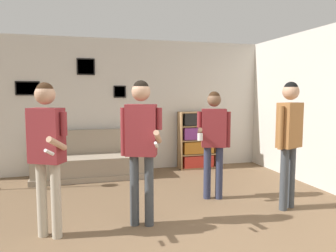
% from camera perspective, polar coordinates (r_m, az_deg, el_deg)
% --- Properties ---
extents(wall_back, '(8.14, 0.08, 2.70)m').
position_cam_1_polar(wall_back, '(6.84, -6.84, 3.58)').
color(wall_back, beige).
rests_on(wall_back, ground_plane).
extents(wall_right, '(0.06, 6.56, 2.70)m').
position_cam_1_polar(wall_right, '(6.09, 24.79, 2.79)').
color(wall_right, beige).
rests_on(wall_right, ground_plane).
extents(couch, '(2.07, 0.80, 0.89)m').
position_cam_1_polar(couch, '(6.48, -13.66, -6.14)').
color(couch, gray).
rests_on(couch, ground_plane).
extents(bookshelf, '(0.81, 0.30, 1.21)m').
position_cam_1_polar(bookshelf, '(7.05, 5.14, -2.45)').
color(bookshelf, '#A87F51').
rests_on(bookshelf, ground_plane).
extents(person_player_foreground_left, '(0.45, 0.60, 1.73)m').
position_cam_1_polar(person_player_foreground_left, '(3.81, -20.38, -2.79)').
color(person_player_foreground_left, '#B7AD99').
rests_on(person_player_foreground_left, ground_plane).
extents(person_player_foreground_center, '(0.47, 0.57, 1.76)m').
position_cam_1_polar(person_player_foreground_center, '(3.91, -4.68, -1.87)').
color(person_player_foreground_center, '#3D4247').
rests_on(person_player_foreground_center, ground_plane).
extents(person_watcher_holding_cup, '(0.57, 0.38, 1.64)m').
position_cam_1_polar(person_watcher_holding_cup, '(4.96, 7.96, -1.35)').
color(person_watcher_holding_cup, '#2D334C').
rests_on(person_watcher_holding_cup, ground_plane).
extents(person_spectator_near_bookshelf, '(0.46, 0.33, 1.76)m').
position_cam_1_polar(person_spectator_near_bookshelf, '(4.77, 20.38, -0.82)').
color(person_spectator_near_bookshelf, '#3D4247').
rests_on(person_spectator_near_bookshelf, ground_plane).
extents(bottle_on_floor, '(0.06, 0.06, 0.23)m').
position_cam_1_polar(bottle_on_floor, '(5.94, -20.69, -9.45)').
color(bottle_on_floor, '#3D6638').
rests_on(bottle_on_floor, ground_plane).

